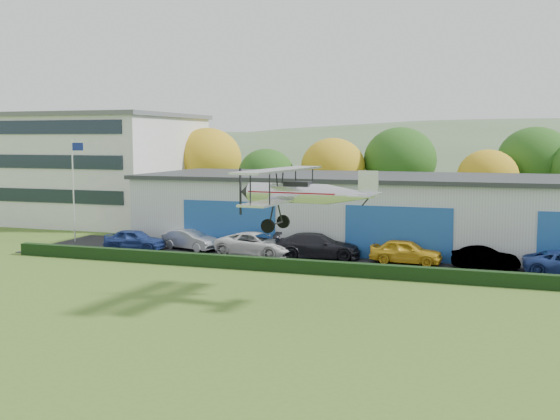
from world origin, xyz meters
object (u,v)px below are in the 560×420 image
(car_1, at_px, (190,239))
(flagpole, at_px, (74,181))
(office_block, at_px, (85,167))
(car_0, at_px, (135,240))
(biplane, at_px, (300,191))
(car_4, at_px, (406,251))
(car_3, at_px, (317,246))
(car_5, at_px, (485,258))
(car_2, at_px, (257,244))
(hangar, at_px, (411,212))

(car_1, bearing_deg, flagpole, 103.36)
(office_block, bearing_deg, car_1, -36.60)
(car_0, height_order, biplane, biplane)
(flagpole, distance_m, car_4, 25.89)
(flagpole, height_order, car_1, flagpole)
(office_block, height_order, car_1, office_block)
(flagpole, relative_size, car_1, 1.80)
(car_3, xyz_separation_m, car_5, (10.73, -0.11, -0.17))
(office_block, bearing_deg, car_0, -45.85)
(car_1, relative_size, biplane, 0.55)
(car_2, xyz_separation_m, car_3, (4.15, 0.41, 0.04))
(hangar, height_order, car_2, hangar)
(car_2, relative_size, biplane, 0.71)
(car_2, bearing_deg, car_5, -80.14)
(car_3, relative_size, car_4, 1.26)
(car_0, height_order, car_1, car_0)
(car_2, bearing_deg, flagpole, 93.62)
(car_0, relative_size, car_1, 0.98)
(car_5, bearing_deg, car_1, 81.59)
(car_0, distance_m, car_4, 19.24)
(car_1, relative_size, car_5, 1.11)
(flagpole, relative_size, biplane, 0.98)
(car_0, bearing_deg, car_3, -90.70)
(car_4, distance_m, car_5, 4.85)
(office_block, bearing_deg, car_3, -26.67)
(office_block, relative_size, car_2, 3.59)
(office_block, xyz_separation_m, car_5, (38.53, -14.07, -4.50))
(flagpole, bearing_deg, car_4, -2.11)
(car_4, relative_size, car_5, 1.13)
(biplane, bearing_deg, car_4, 78.04)
(hangar, bearing_deg, car_5, -51.88)
(flagpole, bearing_deg, car_0, -16.65)
(office_block, xyz_separation_m, biplane, (30.22, -25.83, 0.25))
(car_4, bearing_deg, flagpole, 91.60)
(hangar, bearing_deg, biplane, -98.42)
(flagpole, height_order, car_2, flagpole)
(office_block, distance_m, car_4, 36.72)
(car_1, height_order, car_2, car_2)
(car_0, relative_size, car_4, 0.96)
(car_5, xyz_separation_m, biplane, (-8.31, -11.76, 4.75))
(car_2, bearing_deg, biplane, -141.49)
(office_block, relative_size, car_3, 3.57)
(biplane, bearing_deg, flagpole, 154.15)
(flagpole, bearing_deg, car_2, -5.06)
(car_3, xyz_separation_m, car_4, (5.88, 0.02, -0.06))
(car_0, distance_m, car_3, 13.36)
(office_block, bearing_deg, car_5, -20.06)
(flagpole, height_order, car_4, flagpole)
(hangar, height_order, car_3, hangar)
(car_0, bearing_deg, car_2, -91.46)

